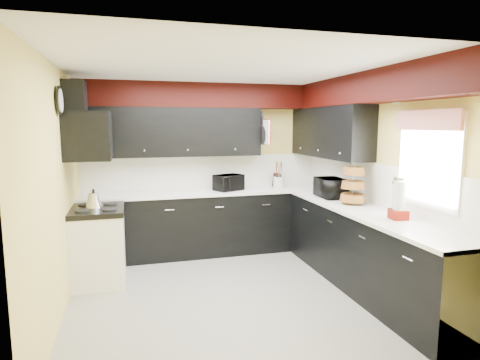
# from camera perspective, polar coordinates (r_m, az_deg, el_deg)

# --- Properties ---
(ground) EXTENTS (3.60, 3.60, 0.00)m
(ground) POSITION_cam_1_polar(r_m,az_deg,el_deg) (4.78, -0.85, -15.65)
(ground) COLOR gray
(ground) RESTS_ON ground
(wall_back) EXTENTS (3.60, 0.06, 2.50)m
(wall_back) POSITION_cam_1_polar(r_m,az_deg,el_deg) (6.17, -5.11, 1.73)
(wall_back) COLOR #E0C666
(wall_back) RESTS_ON ground
(wall_right) EXTENTS (0.06, 3.60, 2.50)m
(wall_right) POSITION_cam_1_polar(r_m,az_deg,el_deg) (5.18, 18.76, 0.17)
(wall_right) COLOR #E0C666
(wall_right) RESTS_ON ground
(wall_left) EXTENTS (0.06, 3.60, 2.50)m
(wall_left) POSITION_cam_1_polar(r_m,az_deg,el_deg) (4.34, -24.53, -1.53)
(wall_left) COLOR #E0C666
(wall_left) RESTS_ON ground
(ceiling) EXTENTS (3.60, 3.60, 0.06)m
(ceiling) POSITION_cam_1_polar(r_m,az_deg,el_deg) (4.42, -0.92, 15.59)
(ceiling) COLOR white
(ceiling) RESTS_ON wall_back
(cab_back) EXTENTS (3.60, 0.60, 0.90)m
(cab_back) POSITION_cam_1_polar(r_m,az_deg,el_deg) (6.02, -4.50, -6.15)
(cab_back) COLOR black
(cab_back) RESTS_ON ground
(cab_right) EXTENTS (0.60, 3.00, 0.90)m
(cab_right) POSITION_cam_1_polar(r_m,az_deg,el_deg) (4.94, 17.41, -9.64)
(cab_right) COLOR black
(cab_right) RESTS_ON ground
(counter_back) EXTENTS (3.62, 0.64, 0.04)m
(counter_back) POSITION_cam_1_polar(r_m,az_deg,el_deg) (5.93, -4.55, -1.74)
(counter_back) COLOR white
(counter_back) RESTS_ON cab_back
(counter_right) EXTENTS (0.64, 3.02, 0.04)m
(counter_right) POSITION_cam_1_polar(r_m,az_deg,el_deg) (4.82, 17.64, -4.30)
(counter_right) COLOR white
(counter_right) RESTS_ON cab_right
(splash_back) EXTENTS (3.60, 0.02, 0.50)m
(splash_back) POSITION_cam_1_polar(r_m,az_deg,el_deg) (6.17, -5.09, 1.17)
(splash_back) COLOR white
(splash_back) RESTS_ON counter_back
(splash_right) EXTENTS (0.02, 3.60, 0.50)m
(splash_right) POSITION_cam_1_polar(r_m,az_deg,el_deg) (5.18, 18.64, -0.49)
(splash_right) COLOR white
(splash_right) RESTS_ON counter_right
(upper_back) EXTENTS (2.60, 0.35, 0.70)m
(upper_back) POSITION_cam_1_polar(r_m,az_deg,el_deg) (5.90, -9.68, 6.72)
(upper_back) COLOR black
(upper_back) RESTS_ON wall_back
(upper_right) EXTENTS (0.35, 1.80, 0.70)m
(upper_right) POSITION_cam_1_polar(r_m,az_deg,el_deg) (5.82, 12.56, 6.64)
(upper_right) COLOR black
(upper_right) RESTS_ON wall_right
(soffit_back) EXTENTS (3.60, 0.36, 0.35)m
(soffit_back) POSITION_cam_1_polar(r_m,az_deg,el_deg) (5.98, -4.92, 11.86)
(soffit_back) COLOR black
(soffit_back) RESTS_ON wall_back
(soffit_right) EXTENTS (0.36, 3.24, 0.35)m
(soffit_right) POSITION_cam_1_polar(r_m,az_deg,el_deg) (4.91, 18.75, 12.36)
(soffit_right) COLOR black
(soffit_right) RESTS_ON wall_right
(stove) EXTENTS (0.60, 0.75, 0.86)m
(stove) POSITION_cam_1_polar(r_m,az_deg,el_deg) (5.22, -19.44, -9.03)
(stove) COLOR white
(stove) RESTS_ON ground
(cooktop) EXTENTS (0.62, 0.77, 0.06)m
(cooktop) POSITION_cam_1_polar(r_m,az_deg,el_deg) (5.11, -19.67, -4.08)
(cooktop) COLOR black
(cooktop) RESTS_ON stove
(hood) EXTENTS (0.50, 0.78, 0.55)m
(hood) POSITION_cam_1_polar(r_m,az_deg,el_deg) (5.01, -20.71, 5.92)
(hood) COLOR black
(hood) RESTS_ON wall_left
(hood_duct) EXTENTS (0.24, 0.40, 0.40)m
(hood_duct) POSITION_cam_1_polar(r_m,az_deg,el_deg) (5.03, -22.45, 10.63)
(hood_duct) COLOR black
(hood_duct) RESTS_ON wall_left
(window) EXTENTS (0.03, 0.86, 0.96)m
(window) POSITION_cam_1_polar(r_m,az_deg,el_deg) (4.43, 25.31, 2.51)
(window) COLOR white
(window) RESTS_ON wall_right
(valance) EXTENTS (0.04, 0.88, 0.20)m
(valance) POSITION_cam_1_polar(r_m,az_deg,el_deg) (4.38, 25.07, 7.71)
(valance) COLOR red
(valance) RESTS_ON wall_right
(pan_top) EXTENTS (0.03, 0.22, 0.40)m
(pan_top) POSITION_cam_1_polar(r_m,az_deg,el_deg) (6.10, 2.92, 8.74)
(pan_top) COLOR black
(pan_top) RESTS_ON upper_back
(pan_mid) EXTENTS (0.03, 0.28, 0.46)m
(pan_mid) POSITION_cam_1_polar(r_m,az_deg,el_deg) (5.98, 3.30, 6.36)
(pan_mid) COLOR black
(pan_mid) RESTS_ON upper_back
(pan_low) EXTENTS (0.03, 0.24, 0.42)m
(pan_low) POSITION_cam_1_polar(r_m,az_deg,el_deg) (6.23, 2.52, 6.14)
(pan_low) COLOR black
(pan_low) RESTS_ON upper_back
(cut_board) EXTENTS (0.03, 0.26, 0.35)m
(cut_board) POSITION_cam_1_polar(r_m,az_deg,el_deg) (5.87, 3.78, 6.81)
(cut_board) COLOR white
(cut_board) RESTS_ON upper_back
(baskets) EXTENTS (0.27, 0.27, 0.50)m
(baskets) POSITION_cam_1_polar(r_m,az_deg,el_deg) (5.08, 15.80, -0.65)
(baskets) COLOR brown
(baskets) RESTS_ON upper_right
(clock) EXTENTS (0.03, 0.30, 0.30)m
(clock) POSITION_cam_1_polar(r_m,az_deg,el_deg) (4.54, -24.31, 10.26)
(clock) COLOR black
(clock) RESTS_ON wall_left
(deco_plate) EXTENTS (0.03, 0.24, 0.24)m
(deco_plate) POSITION_cam_1_polar(r_m,az_deg,el_deg) (4.85, 21.36, 11.41)
(deco_plate) COLOR white
(deco_plate) RESTS_ON wall_right
(toaster_oven) EXTENTS (0.50, 0.46, 0.23)m
(toaster_oven) POSITION_cam_1_polar(r_m,az_deg,el_deg) (5.95, -1.60, -0.36)
(toaster_oven) COLOR black
(toaster_oven) RESTS_ON counter_back
(microwave) EXTENTS (0.34, 0.48, 0.26)m
(microwave) POSITION_cam_1_polar(r_m,az_deg,el_deg) (5.49, 12.83, -1.10)
(microwave) COLOR black
(microwave) RESTS_ON counter_right
(utensil_crock) EXTENTS (0.20, 0.20, 0.17)m
(utensil_crock) POSITION_cam_1_polar(r_m,az_deg,el_deg) (6.19, 5.53, -0.34)
(utensil_crock) COLOR silver
(utensil_crock) RESTS_ON counter_back
(knife_block) EXTENTS (0.10, 0.14, 0.21)m
(knife_block) POSITION_cam_1_polar(r_m,az_deg,el_deg) (6.25, 5.29, -0.08)
(knife_block) COLOR black
(knife_block) RESTS_ON counter_back
(kettle) EXTENTS (0.24, 0.24, 0.17)m
(kettle) POSITION_cam_1_polar(r_m,az_deg,el_deg) (5.14, -20.09, -2.69)
(kettle) COLOR #B5B5B9
(kettle) RESTS_ON cooktop
(dispenser_a) EXTENTS (0.15, 0.15, 0.36)m
(dispenser_a) POSITION_cam_1_polar(r_m,az_deg,el_deg) (4.46, 21.44, -2.82)
(dispenser_a) COLOR maroon
(dispenser_a) RESTS_ON counter_right
(dispenser_b) EXTENTS (0.17, 0.17, 0.42)m
(dispenser_b) POSITION_cam_1_polar(r_m,az_deg,el_deg) (4.41, 21.72, -2.57)
(dispenser_b) COLOR maroon
(dispenser_b) RESTS_ON counter_right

